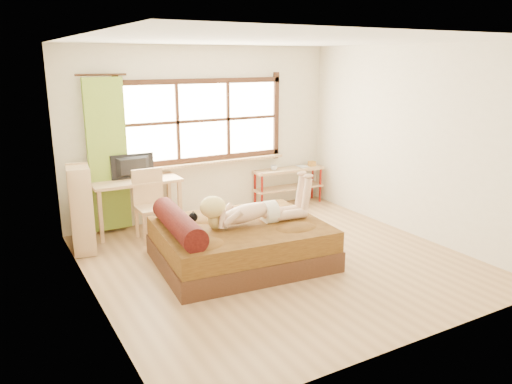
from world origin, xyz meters
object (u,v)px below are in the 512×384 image
woman (253,200)px  chair (151,201)px  bookshelf (81,209)px  pipe_shelf (289,178)px  desk (136,187)px  kitten (183,221)px  bed (237,242)px

woman → chair: bearing=124.6°
woman → bookshelf: bookshelf is taller
pipe_shelf → bookshelf: (-3.61, -0.55, 0.11)m
chair → pipe_shelf: 2.69m
chair → pipe_shelf: size_ratio=0.76×
desk → chair: size_ratio=1.28×
chair → woman: bearing=-60.3°
woman → desk: woman is taller
woman → pipe_shelf: bearing=52.2°
kitten → chair: size_ratio=0.31×
bed → desk: (-0.74, 1.78, 0.41)m
bed → kitten: (-0.67, 0.10, 0.35)m
woman → pipe_shelf: woman is taller
chair → bookshelf: size_ratio=0.86×
woman → desk: 2.06m
chair → bed: bearing=-65.8°
bookshelf → kitten: bearing=-45.6°
bookshelf → bed: bearing=-32.3°
kitten → pipe_shelf: kitten is taller
desk → chair: 0.40m
woman → bookshelf: size_ratio=1.23×
bed → pipe_shelf: size_ratio=1.67×
bed → chair: chair is taller
woman → chair: 1.72m
chair → bookshelf: 0.96m
bookshelf → chair: bearing=12.2°
desk → pipe_shelf: bearing=2.6°
bed → woman: bearing=-10.2°
kitten → bed: bearing=-3.1°
pipe_shelf → bookshelf: 3.65m
bed → woman: size_ratio=1.52×
desk → bed: bearing=-67.4°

